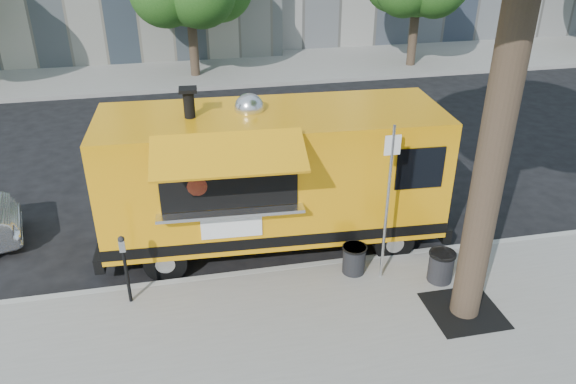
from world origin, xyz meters
name	(u,v)px	position (x,y,z in m)	size (l,w,h in m)	color
ground	(283,247)	(0.00, 0.00, 0.00)	(120.00, 120.00, 0.00)	black
curb	(293,270)	(0.00, -0.93, 0.07)	(60.00, 0.14, 0.16)	#999993
far_sidewalk	(219,70)	(0.00, 13.50, 0.07)	(60.00, 5.00, 0.15)	gray
tree_well	(464,310)	(2.60, -2.80, 0.15)	(1.20, 1.20, 0.02)	black
sign_post	(388,196)	(1.55, -1.55, 1.85)	(0.28, 0.06, 3.00)	silver
parking_meter	(125,262)	(-3.00, -1.35, 0.98)	(0.11, 0.11, 1.33)	black
food_truck	(271,175)	(-0.19, 0.18, 1.60)	(6.98, 3.35, 3.39)	#FCA20D
trash_bin_left	(441,265)	(2.57, -1.89, 0.47)	(0.49, 0.49, 0.59)	black
trash_bin_right	(354,258)	(1.09, -1.31, 0.45)	(0.46, 0.46, 0.56)	black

